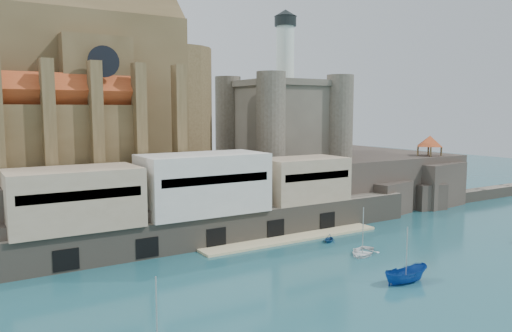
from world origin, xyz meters
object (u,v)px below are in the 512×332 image
object	(u,v)px
church	(71,92)
boat_2	(406,283)
pavilion	(430,142)
castle_keep	(282,115)

from	to	relation	value
church	boat_2	size ratio (longest dim) A/B	8.08
pavilion	boat_2	bearing A→B (deg)	-143.22
church	pavilion	size ratio (longest dim) A/B	7.34
church	boat_2	distance (m)	57.19
church	pavilion	distance (m)	68.65
castle_keep	pavilion	size ratio (longest dim) A/B	4.58
castle_keep	boat_2	bearing A→B (deg)	-107.62
church	boat_2	bearing A→B (deg)	-60.63
boat_2	pavilion	bearing A→B (deg)	-48.21
castle_keep	boat_2	world-z (taller)	castle_keep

